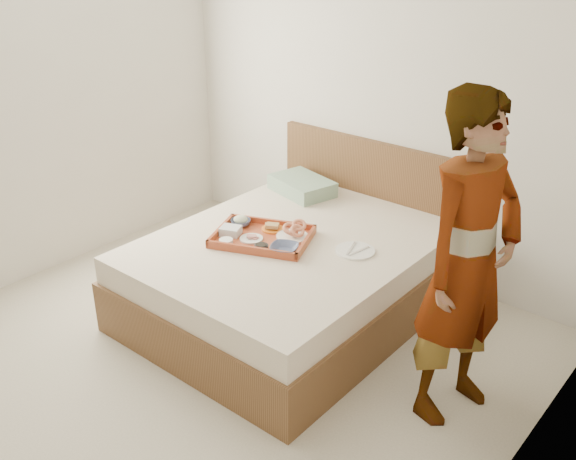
# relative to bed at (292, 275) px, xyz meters

# --- Properties ---
(ground) EXTENTS (3.50, 4.00, 0.01)m
(ground) POSITION_rel_bed_xyz_m (-0.04, -1.00, -0.27)
(ground) COLOR beige
(ground) RESTS_ON ground
(wall_back) EXTENTS (3.50, 0.01, 2.60)m
(wall_back) POSITION_rel_bed_xyz_m (-0.04, 1.00, 1.04)
(wall_back) COLOR silver
(wall_back) RESTS_ON ground
(wall_right) EXTENTS (0.01, 4.00, 2.60)m
(wall_right) POSITION_rel_bed_xyz_m (1.71, -1.00, 1.04)
(wall_right) COLOR silver
(wall_right) RESTS_ON ground
(bed) EXTENTS (1.65, 2.00, 0.53)m
(bed) POSITION_rel_bed_xyz_m (0.00, 0.00, 0.00)
(bed) COLOR brown
(bed) RESTS_ON ground
(headboard) EXTENTS (1.65, 0.06, 0.95)m
(headboard) POSITION_rel_bed_xyz_m (0.00, 0.97, 0.21)
(headboard) COLOR brown
(headboard) RESTS_ON ground
(pillow) EXTENTS (0.53, 0.43, 0.11)m
(pillow) POSITION_rel_bed_xyz_m (-0.45, 0.67, 0.32)
(pillow) COLOR #8DA693
(pillow) RESTS_ON bed
(tray) EXTENTS (0.73, 0.64, 0.05)m
(tray) POSITION_rel_bed_xyz_m (-0.14, -0.13, 0.29)
(tray) COLOR #AF5225
(tray) RESTS_ON bed
(prawn_plate) EXTENTS (0.27, 0.27, 0.01)m
(prawn_plate) POSITION_rel_bed_xyz_m (0.00, 0.00, 0.29)
(prawn_plate) COLOR white
(prawn_plate) RESTS_ON tray
(navy_bowl_big) EXTENTS (0.22, 0.22, 0.04)m
(navy_bowl_big) POSITION_rel_bed_xyz_m (0.09, -0.18, 0.30)
(navy_bowl_big) COLOR #131945
(navy_bowl_big) RESTS_ON tray
(sauce_dish) EXTENTS (0.11, 0.11, 0.03)m
(sauce_dish) POSITION_rel_bed_xyz_m (-0.03, -0.26, 0.30)
(sauce_dish) COLOR black
(sauce_dish) RESTS_ON tray
(meat_plate) EXTENTS (0.20, 0.20, 0.01)m
(meat_plate) POSITION_rel_bed_xyz_m (-0.18, -0.19, 0.29)
(meat_plate) COLOR white
(meat_plate) RESTS_ON tray
(bread_plate) EXTENTS (0.19, 0.19, 0.01)m
(bread_plate) POSITION_rel_bed_xyz_m (-0.17, 0.01, 0.29)
(bread_plate) COLOR orange
(bread_plate) RESTS_ON tray
(salad_bowl) EXTENTS (0.17, 0.17, 0.04)m
(salad_bowl) POSITION_rel_bed_xyz_m (-0.38, -0.08, 0.30)
(salad_bowl) COLOR #131945
(salad_bowl) RESTS_ON tray
(plastic_tub) EXTENTS (0.16, 0.14, 0.05)m
(plastic_tub) POSITION_rel_bed_xyz_m (-0.33, -0.23, 0.31)
(plastic_tub) COLOR silver
(plastic_tub) RESTS_ON tray
(cheese_round) EXTENTS (0.11, 0.11, 0.03)m
(cheese_round) POSITION_rel_bed_xyz_m (-0.26, -0.34, 0.30)
(cheese_round) COLOR white
(cheese_round) RESTS_ON tray
(dinner_plate) EXTENTS (0.25, 0.25, 0.01)m
(dinner_plate) POSITION_rel_bed_xyz_m (0.41, 0.12, 0.27)
(dinner_plate) COLOR white
(dinner_plate) RESTS_ON bed
(person) EXTENTS (0.55, 0.72, 1.75)m
(person) POSITION_rel_bed_xyz_m (1.27, -0.18, 0.61)
(person) COLOR white
(person) RESTS_ON ground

